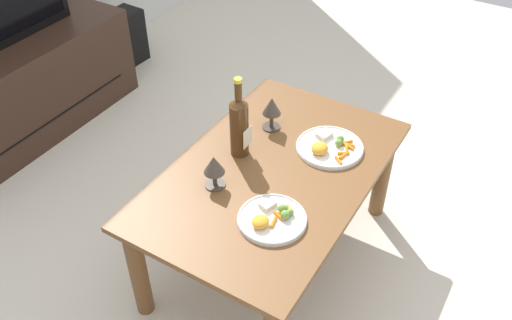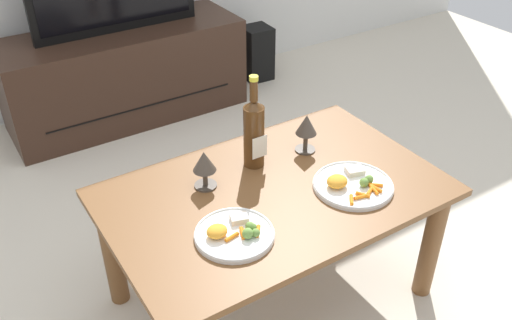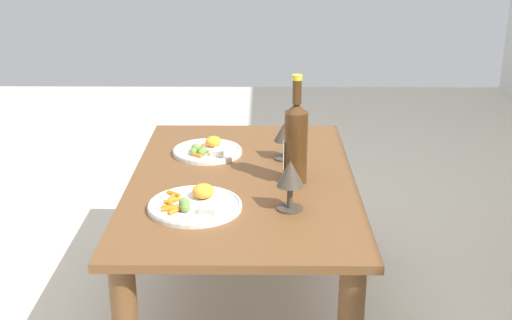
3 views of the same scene
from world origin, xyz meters
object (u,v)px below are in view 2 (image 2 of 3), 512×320
Objects in this scene: wine_bottle at (254,131)px; floor_speaker at (257,53)px; tv_stand at (125,74)px; dinner_plate_right at (352,184)px; dining_table at (274,211)px; goblet_left at (204,163)px; dinner_plate_left at (234,233)px; goblet_right at (306,127)px.

floor_speaker is at bearing 57.10° from wine_bottle.
dinner_plate_right is (0.15, -1.79, 0.25)m from tv_stand.
dining_table is 3.27× the size of wine_bottle.
wine_bottle reaches higher than goblet_left.
floor_speaker is 2.23m from dinner_plate_left.
floor_speaker is at bearing 63.46° from goblet_right.
goblet_right is 0.55m from dinner_plate_left.
tv_stand is at bearing -175.59° from floor_speaker.
goblet_right is at bearing 88.97° from dinner_plate_right.
dinner_plate_right is at bearing -91.03° from goblet_right.
tv_stand is 1.56m from goblet_right.
dinner_plate_right is at bearing -110.54° from floor_speaker.
goblet_right is (0.21, -0.02, -0.04)m from wine_bottle.
wine_bottle is 1.42× the size of dinner_plate_left.
goblet_left is 0.42m from goblet_right.
tv_stand is at bearing 87.77° from wine_bottle.
goblet_right is (0.15, -1.51, 0.34)m from tv_stand.
tv_stand reaches higher than floor_speaker.
dining_table is at bearing -148.81° from goblet_right.
floor_speaker is (1.01, 1.69, -0.24)m from dining_table.
wine_bottle is (0.03, 0.17, 0.23)m from dining_table.
tv_stand is at bearing 95.79° from goblet_right.
tv_stand is 1.81m from dinner_plate_right.
goblet_right is 0.61× the size of dinner_plate_left.
tv_stand is 1.54m from wine_bottle.
tv_stand is 3.90× the size of wine_bottle.
dinner_plate_right is (0.21, -0.30, -0.13)m from wine_bottle.
wine_bottle is at bearing -92.23° from tv_stand.
floor_speaker is 1.78m from goblet_right.
goblet_left is 0.50× the size of dinner_plate_right.
goblet_right reaches higher than tv_stand.
goblet_left is at bearing 79.99° from dinner_plate_left.
dining_table is 4.63× the size of dinner_plate_left.
dining_table is at bearing -37.61° from goblet_left.
goblet_right reaches higher than dining_table.
wine_bottle reaches higher than tv_stand.
dinner_plate_left is (-0.32, -1.79, 0.25)m from tv_stand.
dinner_plate_right is (0.42, -0.27, -0.08)m from goblet_left.
dining_table is at bearing -98.57° from wine_bottle.
dinner_plate_left is at bearing -100.01° from goblet_left.
goblet_left is at bearing -125.14° from floor_speaker.
dinner_plate_left reaches higher than tv_stand.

